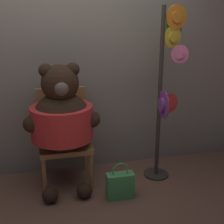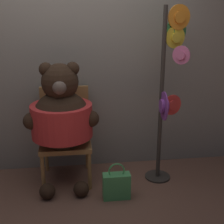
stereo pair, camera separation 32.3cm
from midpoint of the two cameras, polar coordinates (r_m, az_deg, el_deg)
ground_plane at (r=3.31m, az=-8.51°, el=-15.14°), size 14.00×14.00×0.00m
wall_back at (r=3.54m, az=-10.50°, el=8.40°), size 8.00×0.10×2.46m
chair at (r=3.44m, az=-11.47°, el=-3.95°), size 0.54×0.53×1.01m
teddy_bear at (r=3.19m, az=-12.05°, el=-1.18°), size 0.76×0.67×1.33m
hat_display_rack at (r=3.30m, az=7.16°, el=5.17°), size 0.41×0.42×1.86m
handbag_on_ground at (r=3.19m, az=-1.48°, el=-13.28°), size 0.27×0.12×0.39m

